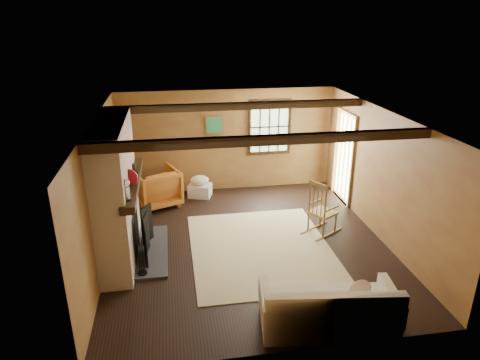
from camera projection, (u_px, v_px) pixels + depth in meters
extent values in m
plane|color=black|center=(248.00, 244.00, 7.92)|extent=(5.50, 5.50, 0.00)
cube|color=olive|center=(227.00, 141.00, 10.02)|extent=(5.00, 0.02, 2.40)
cube|color=olive|center=(291.00, 270.00, 4.96)|extent=(5.00, 0.02, 2.40)
cube|color=olive|center=(101.00, 193.00, 7.11)|extent=(0.02, 5.50, 2.40)
cube|color=olive|center=(382.00, 176.00, 7.87)|extent=(0.02, 5.50, 2.40)
cube|color=white|center=(249.00, 116.00, 7.05)|extent=(5.00, 5.50, 0.02)
cube|color=black|center=(264.00, 140.00, 5.98)|extent=(5.00, 0.12, 0.14)
cube|color=black|center=(238.00, 106.00, 8.18)|extent=(5.00, 0.12, 0.14)
cube|color=black|center=(269.00, 127.00, 10.03)|extent=(1.02, 0.06, 1.32)
cube|color=#ACCB9B|center=(269.00, 127.00, 10.06)|extent=(0.90, 0.01, 1.20)
cube|color=black|center=(269.00, 127.00, 10.04)|extent=(0.90, 0.03, 0.02)
cube|color=brown|center=(344.00, 157.00, 9.50)|extent=(0.06, 1.00, 2.06)
cube|color=#ACCB9B|center=(345.00, 157.00, 9.50)|extent=(0.01, 0.80, 1.85)
cube|color=brown|center=(214.00, 125.00, 9.80)|extent=(0.42, 0.03, 0.42)
cube|color=#226759|center=(214.00, 125.00, 9.79)|extent=(0.36, 0.01, 0.36)
cube|color=#AE4E43|center=(116.00, 192.00, 7.15)|extent=(0.50, 2.20, 2.40)
cube|color=black|center=(125.00, 231.00, 7.43)|extent=(0.38, 1.00, 0.85)
cube|color=#343438|center=(152.00, 251.00, 7.65)|extent=(0.55, 1.80, 0.05)
cube|color=black|center=(133.00, 183.00, 7.14)|extent=(0.22, 2.30, 0.12)
cube|color=black|center=(145.00, 244.00, 7.11)|extent=(0.07, 0.35, 0.71)
cube|color=black|center=(146.00, 234.00, 7.45)|extent=(0.08, 0.35, 0.71)
cube|color=black|center=(147.00, 224.00, 7.79)|extent=(0.19, 0.32, 0.71)
cylinder|color=black|center=(142.00, 273.00, 6.93)|extent=(0.16, 0.16, 0.02)
cylinder|color=black|center=(139.00, 257.00, 6.78)|extent=(0.01, 0.01, 0.65)
cylinder|color=black|center=(141.00, 256.00, 6.81)|extent=(0.01, 0.01, 0.65)
cylinder|color=black|center=(143.00, 255.00, 6.85)|extent=(0.01, 0.01, 0.65)
cylinder|color=white|center=(127.00, 194.00, 6.26)|extent=(0.10, 0.10, 0.22)
sphere|color=white|center=(126.00, 183.00, 6.20)|extent=(0.12, 0.12, 0.12)
cylinder|color=#A81320|center=(130.00, 177.00, 6.81)|extent=(0.27, 0.10, 0.28)
cube|color=black|center=(132.00, 175.00, 7.13)|extent=(0.23, 0.18, 0.11)
cylinder|color=black|center=(133.00, 167.00, 7.55)|extent=(0.08, 0.08, 0.10)
cylinder|color=black|center=(134.00, 166.00, 7.60)|extent=(0.07, 0.07, 0.08)
cube|color=tan|center=(261.00, 248.00, 7.77)|extent=(2.50, 3.00, 0.01)
cube|color=tan|center=(323.00, 212.00, 8.21)|extent=(0.60, 0.60, 0.05)
cube|color=brown|center=(319.00, 185.00, 7.87)|extent=(0.27, 0.39, 0.07)
cylinder|color=brown|center=(336.00, 222.00, 8.27)|extent=(0.03, 0.03, 0.41)
cylinder|color=brown|center=(320.00, 216.00, 8.53)|extent=(0.03, 0.03, 0.41)
cylinder|color=brown|center=(324.00, 228.00, 8.04)|extent=(0.03, 0.03, 0.41)
cylinder|color=brown|center=(308.00, 222.00, 8.30)|extent=(0.03, 0.03, 0.41)
cylinder|color=brown|center=(326.00, 203.00, 7.85)|extent=(0.03, 0.03, 0.70)
cylinder|color=brown|center=(310.00, 197.00, 8.11)|extent=(0.03, 0.03, 0.70)
cylinder|color=brown|center=(322.00, 202.00, 7.92)|extent=(0.02, 0.02, 0.58)
cylinder|color=brown|center=(318.00, 201.00, 7.98)|extent=(0.02, 0.02, 0.58)
cylinder|color=brown|center=(314.00, 199.00, 8.05)|extent=(0.02, 0.02, 0.58)
cube|color=brown|center=(332.00, 208.00, 8.01)|extent=(0.35, 0.24, 0.03)
cube|color=brown|center=(315.00, 202.00, 8.30)|extent=(0.35, 0.24, 0.03)
cube|color=brown|center=(329.00, 235.00, 8.23)|extent=(0.69, 0.45, 0.03)
cube|color=brown|center=(314.00, 228.00, 8.49)|extent=(0.69, 0.45, 0.03)
cube|color=white|center=(327.00, 313.00, 5.79)|extent=(1.88, 1.03, 0.39)
cube|color=white|center=(335.00, 311.00, 5.37)|extent=(1.79, 0.37, 0.49)
cube|color=white|center=(265.00, 303.00, 5.70)|extent=(0.23, 0.81, 0.36)
cube|color=white|center=(391.00, 301.00, 5.75)|extent=(0.23, 0.81, 0.36)
ellipsoid|color=white|center=(360.00, 290.00, 5.78)|extent=(0.33, 0.15, 0.32)
cylinder|color=brown|center=(135.00, 194.00, 9.96)|extent=(0.39, 0.12, 0.12)
cylinder|color=brown|center=(141.00, 194.00, 9.98)|extent=(0.39, 0.12, 0.12)
cylinder|color=brown|center=(146.00, 193.00, 10.00)|extent=(0.39, 0.12, 0.12)
cylinder|color=brown|center=(135.00, 189.00, 9.92)|extent=(0.39, 0.12, 0.12)
cylinder|color=brown|center=(140.00, 189.00, 9.94)|extent=(0.39, 0.12, 0.12)
cylinder|color=brown|center=(146.00, 189.00, 9.96)|extent=(0.39, 0.12, 0.12)
cube|color=white|center=(200.00, 190.00, 9.94)|extent=(0.59, 0.52, 0.30)
ellipsoid|color=white|center=(200.00, 180.00, 9.84)|extent=(0.53, 0.48, 0.21)
imported|color=#BF6026|center=(156.00, 187.00, 9.40)|extent=(1.18, 1.19, 0.84)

